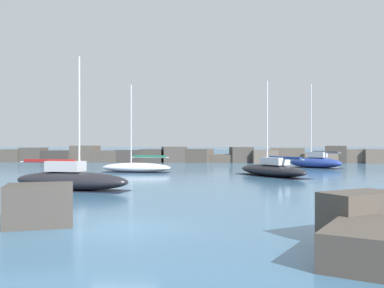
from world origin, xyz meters
name	(u,v)px	position (x,y,z in m)	size (l,w,h in m)	color
ground_plane	(119,228)	(0.00, 0.00, 0.00)	(600.00, 600.00, 0.00)	#3D6B8E
open_sea_beyond	(211,153)	(0.00, 109.79, 0.00)	(400.00, 116.00, 0.01)	#2D5B7F
breakwater_jetty	(212,156)	(1.91, 49.88, 1.00)	(70.43, 6.75, 2.51)	#4C443D
foreground_rocks	(250,223)	(4.41, -2.11, 0.61)	(14.23, 7.62, 1.50)	#4C443D
sailboat_moored_0	(136,167)	(-5.07, 27.45, 0.51)	(7.20, 2.61, 8.77)	silver
sailboat_moored_1	(272,169)	(7.90, 23.33, 0.62)	(6.51, 8.30, 8.51)	black
sailboat_moored_3	(315,162)	(14.36, 36.31, 0.72)	(6.47, 5.84, 9.89)	navy
sailboat_moored_5	(70,179)	(-5.93, 11.37, 0.68)	(7.98, 3.47, 8.33)	black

